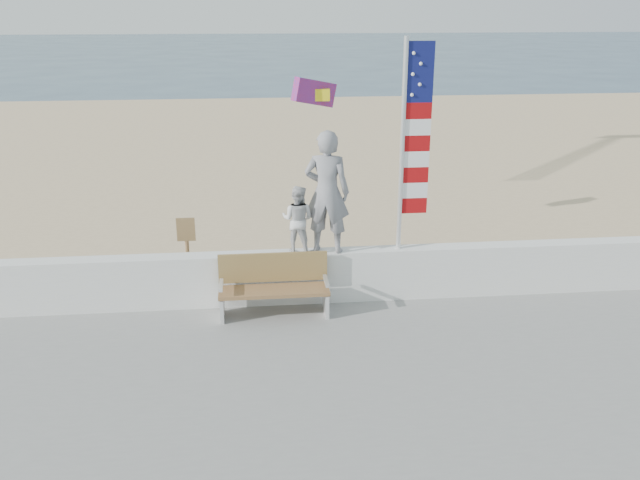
# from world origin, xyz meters

# --- Properties ---
(ground) EXTENTS (220.00, 220.00, 0.00)m
(ground) POSITION_xyz_m (0.00, 0.00, 0.00)
(ground) COLOR #2D475A
(ground) RESTS_ON ground
(sand) EXTENTS (90.00, 40.00, 0.08)m
(sand) POSITION_xyz_m (0.00, 9.00, 0.04)
(sand) COLOR #CCB188
(sand) RESTS_ON ground
(seawall) EXTENTS (30.00, 0.35, 0.90)m
(seawall) POSITION_xyz_m (0.00, 2.00, 0.63)
(seawall) COLOR white
(seawall) RESTS_ON boardwalk
(adult) EXTENTS (0.86, 0.69, 2.07)m
(adult) POSITION_xyz_m (0.34, 2.00, 2.11)
(adult) COLOR gray
(adult) RESTS_ON seawall
(child) EXTENTS (0.69, 0.62, 1.15)m
(child) POSITION_xyz_m (-0.15, 2.00, 1.66)
(child) COLOR silver
(child) RESTS_ON seawall
(bench) EXTENTS (1.80, 0.57, 1.00)m
(bench) POSITION_xyz_m (-0.59, 1.55, 0.69)
(bench) COLOR olive
(bench) RESTS_ON boardwalk
(flag) EXTENTS (0.50, 0.08, 3.50)m
(flag) POSITION_xyz_m (1.70, 2.00, 2.99)
(flag) COLOR white
(flag) RESTS_ON seawall
(parafoil_kite) EXTENTS (0.99, 0.61, 0.67)m
(parafoil_kite) POSITION_xyz_m (0.50, 5.64, 3.28)
(parafoil_kite) COLOR red
(parafoil_kite) RESTS_ON ground
(sign) EXTENTS (0.32, 0.07, 1.46)m
(sign) POSITION_xyz_m (-2.06, 2.66, 0.94)
(sign) COLOR olive
(sign) RESTS_ON sand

